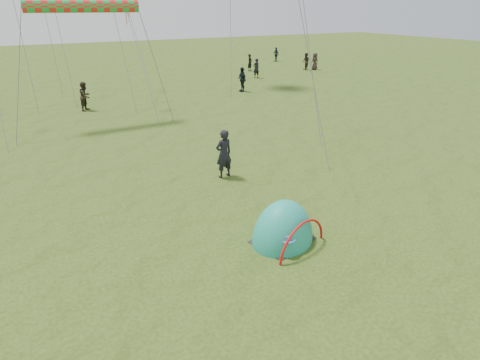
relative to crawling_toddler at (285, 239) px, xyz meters
name	(u,v)px	position (x,y,z in m)	size (l,w,h in m)	color
ground	(323,257)	(0.66, -0.79, -0.31)	(140.00, 140.00, 0.00)	#28410F
crawling_toddler	(285,239)	(0.00, 0.00, 0.00)	(0.56, 0.80, 0.61)	black
popup_tent	(282,240)	(0.17, 0.35, -0.31)	(1.85, 1.53, 2.40)	#148463
standing_adult	(224,154)	(0.64, 4.95, 0.62)	(0.67, 0.44, 1.85)	black
crowd_person_4	(315,61)	(20.47, 24.46, 0.52)	(0.81, 0.53, 1.65)	#32221F
crowd_person_6	(256,68)	(12.74, 23.07, 0.54)	(0.62, 0.41, 1.69)	black
crowd_person_7	(306,62)	(19.50, 24.68, 0.53)	(0.81, 0.63, 1.66)	#2E221E
crowd_person_8	(242,79)	(8.77, 18.45, 0.59)	(1.05, 0.44, 1.80)	black
crowd_person_12	(250,63)	(14.27, 26.90, 0.50)	(0.59, 0.39, 1.62)	black
crowd_person_13	(85,96)	(-2.43, 18.05, 0.56)	(0.84, 0.66, 1.73)	#2D221B
crowd_person_14	(276,54)	(20.51, 31.69, 0.49)	(0.93, 0.39, 1.59)	#232E39
rainbow_tube_kite	(83,6)	(-2.18, 14.69, 5.61)	(0.64, 0.64, 5.33)	red
diamond_kite_7	(127,2)	(1.97, 23.29, 5.87)	(0.90, 0.90, 0.00)	#F7441D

